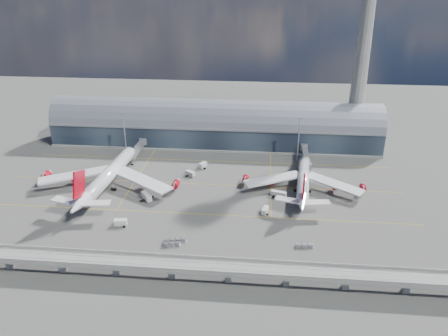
# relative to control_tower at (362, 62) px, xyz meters

# --- Properties ---
(ground) EXTENTS (500.00, 500.00, 0.00)m
(ground) POSITION_rel_control_tower_xyz_m (-85.00, -83.00, -51.64)
(ground) COLOR #474744
(ground) RESTS_ON ground
(taxi_lines) EXTENTS (200.00, 80.12, 0.01)m
(taxi_lines) POSITION_rel_control_tower_xyz_m (-85.00, -60.89, -51.63)
(taxi_lines) COLOR gold
(taxi_lines) RESTS_ON ground
(terminal) EXTENTS (200.00, 30.00, 28.00)m
(terminal) POSITION_rel_control_tower_xyz_m (-85.00, -5.01, -40.30)
(terminal) COLOR #1F2834
(terminal) RESTS_ON ground
(control_tower) EXTENTS (19.00, 19.00, 103.00)m
(control_tower) POSITION_rel_control_tower_xyz_m (0.00, 0.00, 0.00)
(control_tower) COLOR gray
(control_tower) RESTS_ON ground
(guideway) EXTENTS (220.00, 8.50, 7.20)m
(guideway) POSITION_rel_control_tower_xyz_m (-85.00, -138.00, -46.34)
(guideway) COLOR gray
(guideway) RESTS_ON ground
(floodlight_mast_left) EXTENTS (3.00, 0.70, 25.70)m
(floodlight_mast_left) POSITION_rel_control_tower_xyz_m (-135.00, -28.00, -38.00)
(floodlight_mast_left) COLOR gray
(floodlight_mast_left) RESTS_ON ground
(floodlight_mast_right) EXTENTS (3.00, 0.70, 25.70)m
(floodlight_mast_right) POSITION_rel_control_tower_xyz_m (-35.00, -28.00, -38.00)
(floodlight_mast_right) COLOR gray
(floodlight_mast_right) RESTS_ON ground
(airliner_left) EXTENTS (71.92, 75.56, 23.02)m
(airliner_left) POSITION_rel_control_tower_xyz_m (-130.87, -72.14, -45.06)
(airliner_left) COLOR white
(airliner_left) RESTS_ON ground
(airliner_right) EXTENTS (60.67, 63.43, 20.11)m
(airliner_right) POSITION_rel_control_tower_xyz_m (-34.38, -64.91, -46.42)
(airliner_right) COLOR white
(airliner_right) RESTS_ON ground
(jet_bridge_left) EXTENTS (4.40, 28.00, 7.25)m
(jet_bridge_left) POSITION_rel_control_tower_xyz_m (-127.21, -29.88, -46.46)
(jet_bridge_left) COLOR gray
(jet_bridge_left) RESTS_ON ground
(jet_bridge_right) EXTENTS (4.40, 32.00, 7.25)m
(jet_bridge_right) POSITION_rel_control_tower_xyz_m (-30.74, -31.82, -46.46)
(jet_bridge_right) COLOR gray
(jet_bridge_right) RESTS_ON ground
(service_truck_0) EXTENTS (6.61, 7.36, 3.10)m
(service_truck_0) POSITION_rel_control_tower_xyz_m (-108.83, -82.09, -50.04)
(service_truck_0) COLOR silver
(service_truck_0) RESTS_ON ground
(service_truck_1) EXTENTS (5.59, 3.20, 3.09)m
(service_truck_1) POSITION_rel_control_tower_xyz_m (-113.78, -106.03, -50.08)
(service_truck_1) COLOR silver
(service_truck_1) RESTS_ON ground
(service_truck_2) EXTENTS (7.60, 4.20, 2.65)m
(service_truck_2) POSITION_rel_control_tower_xyz_m (-46.40, -72.69, -50.26)
(service_truck_2) COLOR silver
(service_truck_2) RESTS_ON ground
(service_truck_3) EXTENTS (3.55, 5.89, 2.67)m
(service_truck_3) POSITION_rel_control_tower_xyz_m (-52.68, -89.35, -50.27)
(service_truck_3) COLOR silver
(service_truck_3) RESTS_ON ground
(service_truck_4) EXTENTS (4.32, 5.71, 3.01)m
(service_truck_4) POSITION_rel_control_tower_xyz_m (-87.38, -42.83, -50.12)
(service_truck_4) COLOR silver
(service_truck_4) RESTS_ON ground
(service_truck_5) EXTENTS (5.76, 5.01, 2.69)m
(service_truck_5) POSITION_rel_control_tower_xyz_m (-92.57, -53.90, -50.26)
(service_truck_5) COLOR silver
(service_truck_5) RESTS_ON ground
(cargo_train_0) EXTENTS (6.94, 3.00, 1.52)m
(cargo_train_0) POSITION_rel_control_tower_xyz_m (-88.95, -118.82, -50.84)
(cargo_train_0) COLOR gray
(cargo_train_0) RESTS_ON ground
(cargo_train_1) EXTENTS (9.24, 3.37, 1.52)m
(cargo_train_1) POSITION_rel_control_tower_xyz_m (-88.11, -116.18, -50.84)
(cargo_train_1) COLOR gray
(cargo_train_1) RESTS_ON ground
(cargo_train_2) EXTENTS (7.11, 2.22, 1.56)m
(cargo_train_2) POSITION_rel_control_tower_xyz_m (-36.95, -114.77, -50.82)
(cargo_train_2) COLOR gray
(cargo_train_2) RESTS_ON ground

